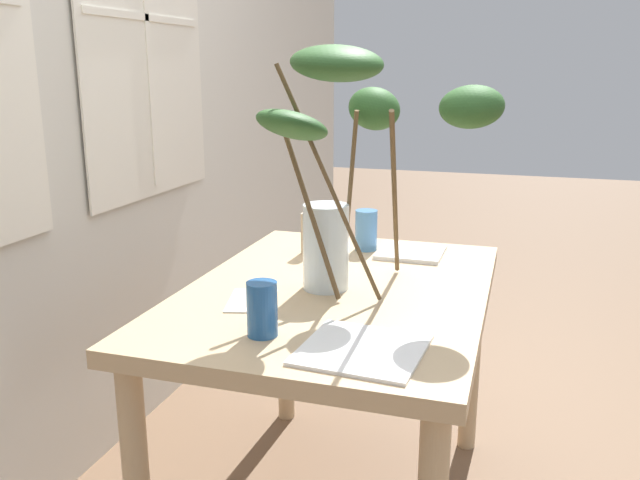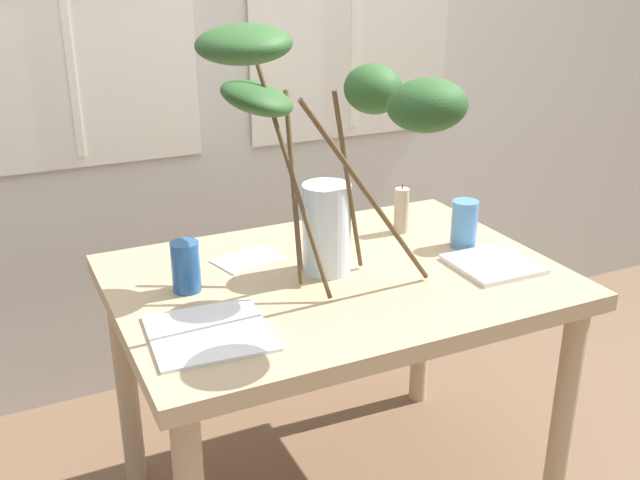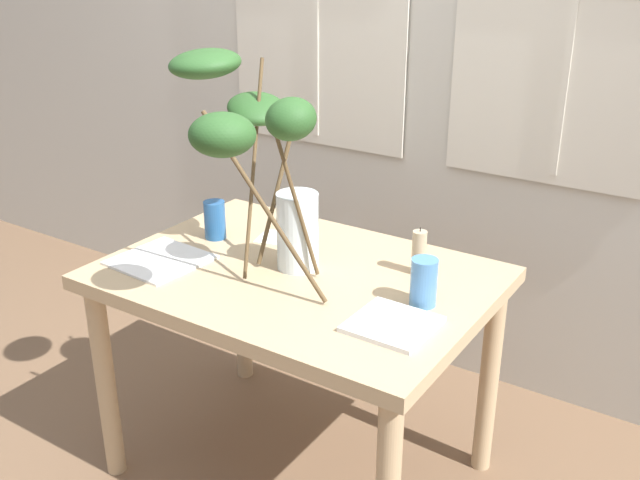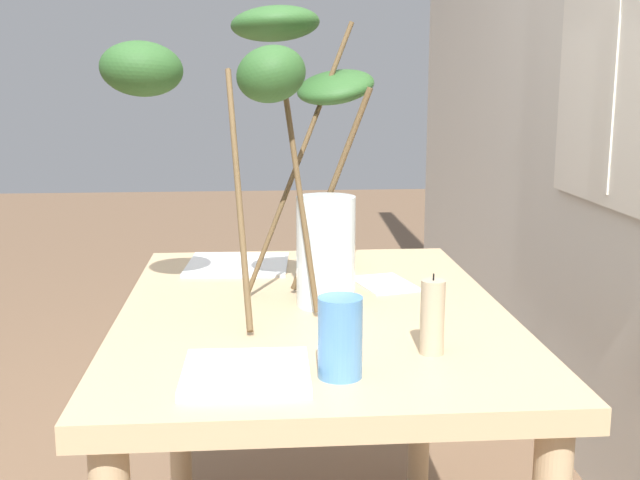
# 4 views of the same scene
# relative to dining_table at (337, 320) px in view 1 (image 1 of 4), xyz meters

# --- Properties ---
(back_wall_with_windows) EXTENTS (5.93, 0.14, 2.89)m
(back_wall_with_windows) POSITION_rel_dining_table_xyz_m (0.00, 0.93, 0.81)
(back_wall_with_windows) COLOR beige
(back_wall_with_windows) RESTS_ON ground
(dining_table) EXTENTS (1.14, 0.81, 0.73)m
(dining_table) POSITION_rel_dining_table_xyz_m (0.00, 0.00, 0.00)
(dining_table) COLOR tan
(dining_table) RESTS_ON ground
(vase_with_branches) EXTENTS (0.58, 0.60, 0.65)m
(vase_with_branches) POSITION_rel_dining_table_xyz_m (-0.07, -0.07, 0.48)
(vase_with_branches) COLOR silver
(vase_with_branches) RESTS_ON dining_table
(drinking_glass_blue_left) EXTENTS (0.07, 0.07, 0.13)m
(drinking_glass_blue_left) POSITION_rel_dining_table_xyz_m (-0.38, 0.07, 0.16)
(drinking_glass_blue_left) COLOR #235693
(drinking_glass_blue_left) RESTS_ON dining_table
(drinking_glass_blue_right) EXTENTS (0.07, 0.07, 0.13)m
(drinking_glass_blue_right) POSITION_rel_dining_table_xyz_m (0.41, 0.02, 0.16)
(drinking_glass_blue_right) COLOR #4C84BC
(drinking_glass_blue_right) RESTS_ON dining_table
(plate_square_left) EXTENTS (0.27, 0.27, 0.01)m
(plate_square_left) POSITION_rel_dining_table_xyz_m (-0.40, -0.17, 0.10)
(plate_square_left) COLOR white
(plate_square_left) RESTS_ON dining_table
(plate_square_right) EXTENTS (0.21, 0.21, 0.01)m
(plate_square_right) POSITION_rel_dining_table_xyz_m (0.40, -0.14, 0.10)
(plate_square_right) COLOR white
(plate_square_right) RESTS_ON dining_table
(napkin_folded) EXTENTS (0.20, 0.16, 0.00)m
(napkin_folded) POSITION_rel_dining_table_xyz_m (-0.18, 0.18, 0.10)
(napkin_folded) COLOR silver
(napkin_folded) RESTS_ON dining_table
(pillar_candle) EXTENTS (0.04, 0.04, 0.15)m
(pillar_candle) POSITION_rel_dining_table_xyz_m (0.31, 0.19, 0.16)
(pillar_candle) COLOR tan
(pillar_candle) RESTS_ON dining_table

